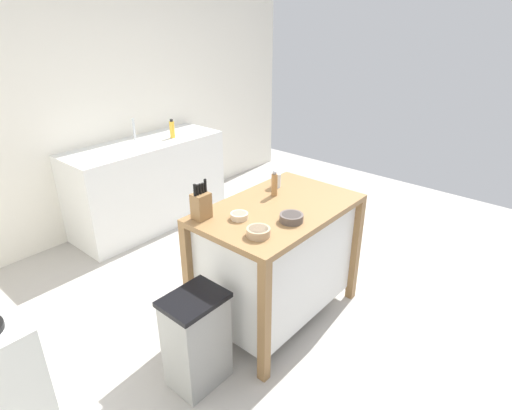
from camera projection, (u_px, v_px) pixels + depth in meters
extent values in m
plane|color=#ADA8A0|center=(302.00, 311.00, 3.22)|extent=(6.19, 6.19, 0.00)
cube|color=silver|center=(104.00, 100.00, 4.12)|extent=(5.19, 0.10, 2.60)
cube|color=olive|center=(278.00, 209.00, 2.84)|extent=(1.15, 0.73, 0.04)
cube|color=silver|center=(277.00, 259.00, 3.01)|extent=(1.05, 0.63, 0.76)
cube|color=olive|center=(264.00, 324.00, 2.46)|extent=(0.06, 0.06, 0.86)
cube|color=olive|center=(355.00, 251.00, 3.21)|extent=(0.06, 0.06, 0.86)
cube|color=olive|center=(189.00, 281.00, 2.86)|extent=(0.06, 0.06, 0.86)
cube|color=olive|center=(285.00, 224.00, 3.61)|extent=(0.06, 0.06, 0.86)
cube|color=olive|center=(201.00, 206.00, 2.64)|extent=(0.11, 0.09, 0.17)
cylinder|color=black|center=(195.00, 190.00, 2.56)|extent=(0.02, 0.02, 0.08)
cylinder|color=black|center=(197.00, 190.00, 2.58)|extent=(0.02, 0.02, 0.07)
cylinder|color=black|center=(200.00, 189.00, 2.59)|extent=(0.02, 0.02, 0.07)
cylinder|color=black|center=(203.00, 188.00, 2.61)|extent=(0.02, 0.02, 0.06)
cylinder|color=black|center=(205.00, 185.00, 2.62)|extent=(0.02, 0.02, 0.08)
cylinder|color=tan|center=(258.00, 232.00, 2.46)|extent=(0.14, 0.14, 0.05)
cylinder|color=brown|center=(258.00, 229.00, 2.45)|extent=(0.12, 0.12, 0.01)
cylinder|color=beige|center=(239.00, 216.00, 2.66)|extent=(0.11, 0.11, 0.04)
cylinder|color=gray|center=(239.00, 214.00, 2.65)|extent=(0.09, 0.09, 0.01)
cylinder|color=#564C47|center=(291.00, 218.00, 2.63)|extent=(0.15, 0.15, 0.05)
cylinder|color=#342D2A|center=(292.00, 215.00, 2.62)|extent=(0.12, 0.12, 0.01)
cylinder|color=silver|center=(276.00, 180.00, 3.13)|extent=(0.07, 0.07, 0.11)
cylinder|color=#9E7042|center=(274.00, 185.00, 2.97)|extent=(0.04, 0.04, 0.16)
sphere|color=#99999E|center=(275.00, 173.00, 2.93)|extent=(0.03, 0.03, 0.03)
cube|color=gray|center=(197.00, 342.00, 2.51)|extent=(0.34, 0.26, 0.60)
cube|color=black|center=(193.00, 300.00, 2.37)|extent=(0.36, 0.28, 0.03)
cube|color=silver|center=(148.00, 184.00, 4.38)|extent=(1.63, 0.60, 0.90)
cube|color=silver|center=(145.00, 144.00, 4.19)|extent=(0.44, 0.36, 0.03)
cylinder|color=#B7BCC1|center=(134.00, 129.00, 4.23)|extent=(0.02, 0.02, 0.22)
cylinder|color=yellow|center=(172.00, 130.00, 4.31)|extent=(0.05, 0.05, 0.17)
cylinder|color=black|center=(171.00, 120.00, 4.27)|extent=(0.03, 0.03, 0.02)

